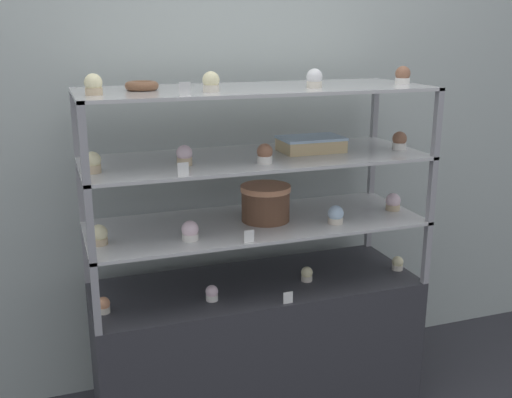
# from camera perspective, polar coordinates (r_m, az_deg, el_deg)

# --- Properties ---
(back_wall) EXTENTS (8.00, 0.05, 2.60)m
(back_wall) POSITION_cam_1_polar(r_m,az_deg,el_deg) (2.54, -2.89, 10.84)
(back_wall) COLOR #A8B2AD
(back_wall) RESTS_ON ground_plane
(display_base) EXTENTS (1.27, 0.47, 0.56)m
(display_base) POSITION_cam_1_polar(r_m,az_deg,el_deg) (2.50, -0.00, -13.86)
(display_base) COLOR #333338
(display_base) RESTS_ON ground_plane
(display_riser_lower) EXTENTS (1.27, 0.47, 0.25)m
(display_riser_lower) POSITION_cam_1_polar(r_m,az_deg,el_deg) (2.29, -0.00, -2.49)
(display_riser_lower) COLOR #99999E
(display_riser_lower) RESTS_ON display_base
(display_riser_middle) EXTENTS (1.27, 0.47, 0.25)m
(display_riser_middle) POSITION_cam_1_polar(r_m,az_deg,el_deg) (2.22, -0.00, 3.70)
(display_riser_middle) COLOR #99999E
(display_riser_middle) RESTS_ON display_riser_lower
(display_riser_upper) EXTENTS (1.27, 0.47, 0.25)m
(display_riser_upper) POSITION_cam_1_polar(r_m,az_deg,el_deg) (2.18, -0.00, 10.20)
(display_riser_upper) COLOR #99999E
(display_riser_upper) RESTS_ON display_riser_middle
(layer_cake_centerpiece) EXTENTS (0.19, 0.19, 0.14)m
(layer_cake_centerpiece) POSITION_cam_1_polar(r_m,az_deg,el_deg) (2.27, 0.95, -0.40)
(layer_cake_centerpiece) COLOR brown
(layer_cake_centerpiece) RESTS_ON display_riser_lower
(sheet_cake_frosted) EXTENTS (0.24, 0.16, 0.06)m
(sheet_cake_frosted) POSITION_cam_1_polar(r_m,az_deg,el_deg) (2.32, 5.26, 5.24)
(sheet_cake_frosted) COLOR #DBBC84
(sheet_cake_frosted) RESTS_ON display_riser_middle
(cupcake_0) EXTENTS (0.05, 0.05, 0.06)m
(cupcake_0) POSITION_cam_1_polar(r_m,az_deg,el_deg) (2.19, -14.33, -9.78)
(cupcake_0) COLOR beige
(cupcake_0) RESTS_ON display_base
(cupcake_1) EXTENTS (0.05, 0.05, 0.06)m
(cupcake_1) POSITION_cam_1_polar(r_m,az_deg,el_deg) (2.22, -4.23, -8.94)
(cupcake_1) COLOR white
(cupcake_1) RESTS_ON display_base
(cupcake_2) EXTENTS (0.05, 0.05, 0.06)m
(cupcake_2) POSITION_cam_1_polar(r_m,az_deg,el_deg) (2.39, 4.86, -7.14)
(cupcake_2) COLOR beige
(cupcake_2) RESTS_ON display_base
(cupcake_3) EXTENTS (0.05, 0.05, 0.06)m
(cupcake_3) POSITION_cam_1_polar(r_m,az_deg,el_deg) (2.55, 13.34, -5.98)
(cupcake_3) COLOR beige
(cupcake_3) RESTS_ON display_base
(price_tag_0) EXTENTS (0.04, 0.00, 0.04)m
(price_tag_0) POSITION_cam_1_polar(r_m,az_deg,el_deg) (2.20, 3.07, -9.37)
(price_tag_0) COLOR white
(price_tag_0) RESTS_ON display_base
(cupcake_4) EXTENTS (0.06, 0.06, 0.07)m
(cupcake_4) POSITION_cam_1_polar(r_m,az_deg,el_deg) (2.10, -14.74, -3.36)
(cupcake_4) COLOR #CCB28C
(cupcake_4) RESTS_ON display_riser_lower
(cupcake_5) EXTENTS (0.06, 0.06, 0.07)m
(cupcake_5) POSITION_cam_1_polar(r_m,az_deg,el_deg) (2.09, -6.30, -3.06)
(cupcake_5) COLOR white
(cupcake_5) RESTS_ON display_riser_lower
(cupcake_6) EXTENTS (0.06, 0.06, 0.07)m
(cupcake_6) POSITION_cam_1_polar(r_m,az_deg,el_deg) (2.27, 7.60, -1.53)
(cupcake_6) COLOR beige
(cupcake_6) RESTS_ON display_riser_lower
(cupcake_7) EXTENTS (0.06, 0.06, 0.07)m
(cupcake_7) POSITION_cam_1_polar(r_m,az_deg,el_deg) (2.48, 12.92, -0.29)
(cupcake_7) COLOR #CCB28C
(cupcake_7) RESTS_ON display_riser_lower
(price_tag_1) EXTENTS (0.04, 0.00, 0.04)m
(price_tag_1) POSITION_cam_1_polar(r_m,az_deg,el_deg) (2.05, -0.66, -3.58)
(price_tag_1) COLOR white
(price_tag_1) RESTS_ON display_riser_lower
(cupcake_8) EXTENTS (0.06, 0.06, 0.07)m
(cupcake_8) POSITION_cam_1_polar(r_m,az_deg,el_deg) (2.03, -15.30, 3.36)
(cupcake_8) COLOR #CCB28C
(cupcake_8) RESTS_ON display_riser_middle
(cupcake_9) EXTENTS (0.06, 0.06, 0.07)m
(cupcake_9) POSITION_cam_1_polar(r_m,az_deg,el_deg) (2.08, -6.84, 4.13)
(cupcake_9) COLOR #CCB28C
(cupcake_9) RESTS_ON display_riser_middle
(cupcake_10) EXTENTS (0.06, 0.06, 0.07)m
(cupcake_10) POSITION_cam_1_polar(r_m,az_deg,el_deg) (2.09, 0.84, 4.32)
(cupcake_10) COLOR white
(cupcake_10) RESTS_ON display_riser_middle
(cupcake_11) EXTENTS (0.06, 0.06, 0.07)m
(cupcake_11) POSITION_cam_1_polar(r_m,az_deg,el_deg) (2.41, 13.51, 5.41)
(cupcake_11) COLOR white
(cupcake_11) RESTS_ON display_riser_middle
(price_tag_2) EXTENTS (0.04, 0.00, 0.04)m
(price_tag_2) POSITION_cam_1_polar(r_m,az_deg,el_deg) (1.93, -6.95, 2.82)
(price_tag_2) COLOR white
(price_tag_2) RESTS_ON display_riser_middle
(cupcake_12) EXTENTS (0.06, 0.06, 0.07)m
(cupcake_12) POSITION_cam_1_polar(r_m,az_deg,el_deg) (1.98, -15.23, 10.44)
(cupcake_12) COLOR #CCB28C
(cupcake_12) RESTS_ON display_riser_upper
(cupcake_13) EXTENTS (0.06, 0.06, 0.07)m
(cupcake_13) POSITION_cam_1_polar(r_m,az_deg,el_deg) (2.02, -4.30, 11.03)
(cupcake_13) COLOR beige
(cupcake_13) RESTS_ON display_riser_upper
(cupcake_14) EXTENTS (0.06, 0.06, 0.07)m
(cupcake_14) POSITION_cam_1_polar(r_m,az_deg,el_deg) (2.17, 5.58, 11.32)
(cupcake_14) COLOR beige
(cupcake_14) RESTS_ON display_riser_upper
(cupcake_15) EXTENTS (0.06, 0.06, 0.07)m
(cupcake_15) POSITION_cam_1_polar(r_m,az_deg,el_deg) (2.38, 13.80, 11.35)
(cupcake_15) COLOR white
(cupcake_15) RESTS_ON display_riser_upper
(price_tag_3) EXTENTS (0.04, 0.00, 0.04)m
(price_tag_3) POSITION_cam_1_polar(r_m,az_deg,el_deg) (1.89, -6.79, 10.34)
(price_tag_3) COLOR white
(price_tag_3) RESTS_ON display_riser_upper
(donut_glazed) EXTENTS (0.11, 0.11, 0.03)m
(donut_glazed) POSITION_cam_1_polar(r_m,az_deg,el_deg) (2.11, -10.83, 10.54)
(donut_glazed) COLOR brown
(donut_glazed) RESTS_ON display_riser_upper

